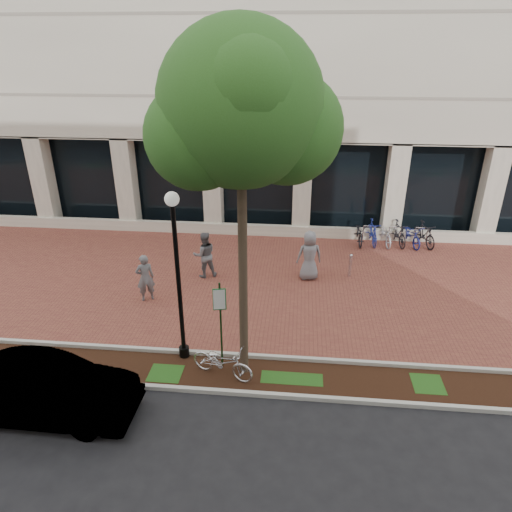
# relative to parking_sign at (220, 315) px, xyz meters

# --- Properties ---
(ground) EXTENTS (120.00, 120.00, 0.00)m
(ground) POSITION_rel_parking_sign_xyz_m (0.01, 4.88, -1.59)
(ground) COLOR black
(ground) RESTS_ON ground
(brick_plaza) EXTENTS (40.00, 9.00, 0.01)m
(brick_plaza) POSITION_rel_parking_sign_xyz_m (0.01, 4.88, -1.59)
(brick_plaza) COLOR brown
(brick_plaza) RESTS_ON ground
(planting_strip) EXTENTS (40.00, 1.50, 0.01)m
(planting_strip) POSITION_rel_parking_sign_xyz_m (0.01, -0.37, -1.59)
(planting_strip) COLOR black
(planting_strip) RESTS_ON ground
(curb_plaza_side) EXTENTS (40.00, 0.12, 0.12)m
(curb_plaza_side) POSITION_rel_parking_sign_xyz_m (0.01, 0.38, -1.53)
(curb_plaza_side) COLOR #B2B1A8
(curb_plaza_side) RESTS_ON ground
(curb_street_side) EXTENTS (40.00, 0.12, 0.12)m
(curb_street_side) POSITION_rel_parking_sign_xyz_m (0.01, -1.12, -1.53)
(curb_street_side) COLOR #B2B1A8
(curb_street_side) RESTS_ON ground
(parking_sign) EXTENTS (0.34, 0.07, 2.51)m
(parking_sign) POSITION_rel_parking_sign_xyz_m (0.00, 0.00, 0.00)
(parking_sign) COLOR #143915
(parking_sign) RESTS_ON ground
(lamppost) EXTENTS (0.36, 0.36, 4.75)m
(lamppost) POSITION_rel_parking_sign_xyz_m (-1.12, 0.28, 1.08)
(lamppost) COLOR black
(lamppost) RESTS_ON ground
(street_tree) EXTENTS (4.14, 3.45, 8.51)m
(street_tree) POSITION_rel_parking_sign_xyz_m (0.68, -0.15, 4.96)
(street_tree) COLOR #4C392B
(street_tree) RESTS_ON ground
(locked_bicycle) EXTENTS (1.85, 1.15, 0.92)m
(locked_bicycle) POSITION_rel_parking_sign_xyz_m (0.09, -0.44, -1.13)
(locked_bicycle) COLOR silver
(locked_bicycle) RESTS_ON ground
(pedestrian_left) EXTENTS (0.73, 0.64, 1.67)m
(pedestrian_left) POSITION_rel_parking_sign_xyz_m (-3.11, 3.21, -0.76)
(pedestrian_left) COLOR #5E5F63
(pedestrian_left) RESTS_ON ground
(pedestrian_mid) EXTENTS (1.05, 0.94, 1.76)m
(pedestrian_mid) POSITION_rel_parking_sign_xyz_m (-1.49, 5.12, -0.71)
(pedestrian_mid) COLOR slate
(pedestrian_mid) RESTS_ON ground
(pedestrian_right) EXTENTS (1.02, 0.77, 1.87)m
(pedestrian_right) POSITION_rel_parking_sign_xyz_m (2.35, 5.31, -0.66)
(pedestrian_right) COLOR slate
(pedestrian_right) RESTS_ON ground
(bollard) EXTENTS (0.12, 0.12, 0.92)m
(bollard) POSITION_rel_parking_sign_xyz_m (3.89, 5.61, -1.12)
(bollard) COLOR #BCBBC0
(bollard) RESTS_ON ground
(bike_rack_cluster) EXTENTS (3.57, 1.88, 1.04)m
(bike_rack_cluster) POSITION_rel_parking_sign_xyz_m (5.91, 8.92, -1.10)
(bike_rack_cluster) COLOR black
(bike_rack_cluster) RESTS_ON ground
(sedan_near_curb) EXTENTS (4.23, 1.52, 1.39)m
(sedan_near_curb) POSITION_rel_parking_sign_xyz_m (-3.74, -2.19, -0.90)
(sedan_near_curb) COLOR silver
(sedan_near_curb) RESTS_ON ground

